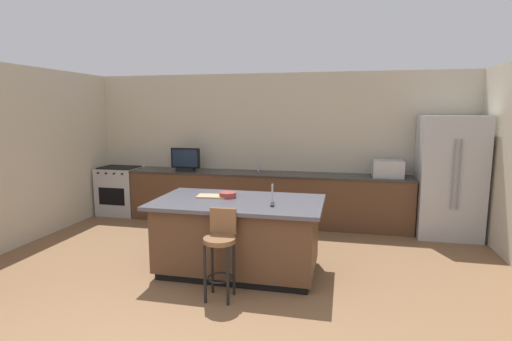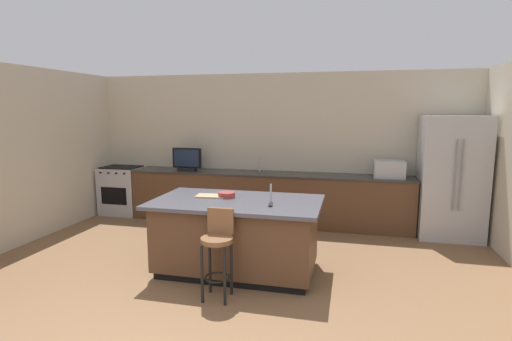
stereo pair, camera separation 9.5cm
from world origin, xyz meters
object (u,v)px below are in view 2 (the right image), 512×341
at_px(refrigerator, 451,177).
at_px(microwave, 389,169).
at_px(bar_stool_center, 218,246).
at_px(fruit_bowl, 227,195).
at_px(cutting_board, 212,196).
at_px(range_oven, 123,190).
at_px(kitchen_island, 237,235).
at_px(tv_remote, 271,204).
at_px(tv_monitor, 187,160).

distance_m(refrigerator, microwave, 0.92).
height_order(bar_stool_center, fruit_bowl, fruit_bowl).
bearing_deg(cutting_board, refrigerator, 31.70).
relative_size(range_oven, cutting_board, 2.38).
relative_size(bar_stool_center, fruit_bowl, 4.49).
bearing_deg(kitchen_island, tv_remote, -19.31).
distance_m(bar_stool_center, tv_remote, 0.80).
bearing_deg(bar_stool_center, range_oven, 134.38).
xyz_separation_m(tv_monitor, fruit_bowl, (1.40, -2.01, -0.15)).
distance_m(fruit_bowl, tv_remote, 0.69).
xyz_separation_m(kitchen_island, fruit_bowl, (-0.17, 0.13, 0.48)).
height_order(range_oven, fruit_bowl, fruit_bowl).
height_order(range_oven, cutting_board, cutting_board).
bearing_deg(cutting_board, tv_monitor, 120.84).
height_order(tv_monitor, tv_remote, tv_monitor).
relative_size(tv_remote, cutting_board, 0.44).
height_order(microwave, cutting_board, microwave).
distance_m(refrigerator, bar_stool_center, 4.04).
bearing_deg(microwave, refrigerator, -5.04).
bearing_deg(range_oven, kitchen_island, -36.59).
xyz_separation_m(refrigerator, fruit_bowl, (-3.03, -1.98, -0.02)).
relative_size(fruit_bowl, tv_remote, 1.25).
bearing_deg(tv_remote, tv_monitor, 121.87).
xyz_separation_m(refrigerator, tv_remote, (-2.41, -2.27, -0.04)).
xyz_separation_m(range_oven, tv_monitor, (1.38, -0.05, 0.63)).
distance_m(microwave, bar_stool_center, 3.53).
bearing_deg(kitchen_island, bar_stool_center, -90.05).
xyz_separation_m(microwave, fruit_bowl, (-2.12, -2.06, -0.10)).
bearing_deg(cutting_board, range_oven, 141.32).
height_order(kitchen_island, refrigerator, refrigerator).
distance_m(bar_stool_center, fruit_bowl, 0.94).
height_order(range_oven, tv_monitor, tv_monitor).
relative_size(microwave, bar_stool_center, 0.50).
distance_m(tv_monitor, fruit_bowl, 2.46).
relative_size(range_oven, tv_remote, 5.41).
xyz_separation_m(bar_stool_center, tv_remote, (0.45, 0.56, 0.35)).
distance_m(range_oven, cutting_board, 3.35).
bearing_deg(kitchen_island, range_oven, 143.41).
distance_m(kitchen_island, fruit_bowl, 0.52).
relative_size(microwave, cutting_board, 1.24).
distance_m(kitchen_island, tv_monitor, 2.73).
bearing_deg(refrigerator, tv_monitor, 179.63).
bearing_deg(refrigerator, kitchen_island, -143.58).
height_order(refrigerator, cutting_board, refrigerator).
bearing_deg(refrigerator, tv_remote, -136.69).
bearing_deg(range_oven, fruit_bowl, -36.53).
relative_size(range_oven, tv_monitor, 1.69).
relative_size(kitchen_island, microwave, 4.25).
xyz_separation_m(range_oven, fruit_bowl, (2.78, -2.06, 0.48)).
bearing_deg(fruit_bowl, kitchen_island, -37.57).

